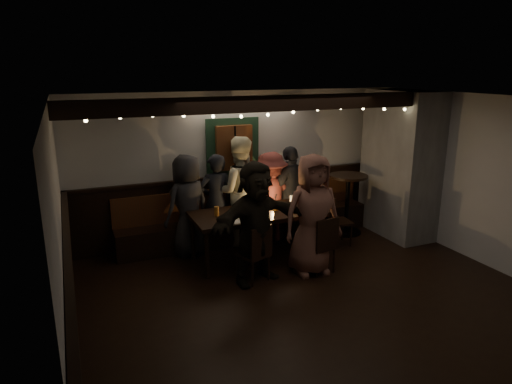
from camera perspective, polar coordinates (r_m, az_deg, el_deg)
name	(u,v)px	position (r m, az deg, el deg)	size (l,w,h in m)	color
room	(326,186)	(7.66, 8.71, 0.76)	(6.02, 5.01, 2.62)	black
dining_table	(261,215)	(7.22, 0.62, -2.94)	(2.19, 0.94, 0.95)	black
chair_near_left	(257,250)	(6.49, 0.14, -7.31)	(0.49, 0.49, 0.86)	black
chair_near_right	(323,242)	(6.81, 8.37, -6.22)	(0.45, 0.45, 0.88)	black
chair_end	(335,217)	(7.93, 9.79, -3.15)	(0.44, 0.44, 0.88)	black
high_top	(347,197)	(8.49, 11.36, -0.57)	(0.69, 0.69, 1.10)	black
person_a	(188,205)	(7.44, -8.53, -1.63)	(0.81, 0.53, 1.66)	#27272C
person_b	(216,201)	(7.68, -5.01, -1.15)	(0.59, 0.39, 1.62)	black
person_c	(239,191)	(7.79, -2.17, 0.14)	(0.91, 0.71, 1.88)	beige
person_d	(271,197)	(7.93, 1.83, -0.66)	(1.03, 0.59, 1.59)	brown
person_e	(291,192)	(8.12, 4.36, -0.05)	(0.98, 0.41, 1.67)	#23242A
person_f	(256,223)	(6.39, -0.01, -3.84)	(1.63, 0.52, 1.76)	black
person_g	(312,215)	(6.70, 7.03, -2.84)	(0.88, 0.57, 1.81)	brown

